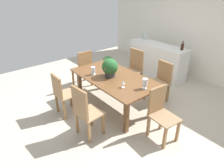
% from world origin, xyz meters
% --- Properties ---
extents(ground_plane, '(7.04, 7.04, 0.00)m').
position_xyz_m(ground_plane, '(0.00, 0.00, 0.00)').
color(ground_plane, '#BCB29E').
extents(back_wall, '(6.40, 0.10, 2.60)m').
position_xyz_m(back_wall, '(0.00, 2.60, 1.30)').
color(back_wall, silver).
rests_on(back_wall, ground).
extents(dining_table, '(1.91, 1.05, 0.73)m').
position_xyz_m(dining_table, '(0.00, -0.29, 0.63)').
color(dining_table, brown).
rests_on(dining_table, ground).
extents(chair_far_left, '(0.49, 0.44, 1.01)m').
position_xyz_m(chair_far_left, '(-0.43, 0.74, 0.56)').
color(chair_far_left, olive).
rests_on(chair_far_left, ground).
extents(chair_near_left, '(0.42, 0.41, 0.92)m').
position_xyz_m(chair_near_left, '(-0.43, -1.30, 0.51)').
color(chair_near_left, olive).
rests_on(chair_near_left, ground).
extents(chair_head_end, '(0.46, 0.43, 1.00)m').
position_xyz_m(chair_head_end, '(-1.25, -0.29, 0.54)').
color(chair_head_end, olive).
rests_on(chair_head_end, ground).
extents(chair_foot_end, '(0.50, 0.44, 0.95)m').
position_xyz_m(chair_foot_end, '(1.25, -0.28, 0.52)').
color(chair_foot_end, olive).
rests_on(chair_foot_end, ground).
extents(chair_far_right, '(0.48, 0.49, 0.93)m').
position_xyz_m(chair_far_right, '(0.44, 0.74, 0.52)').
color(chair_far_right, olive).
rests_on(chair_far_right, ground).
extents(chair_near_right, '(0.47, 0.44, 1.01)m').
position_xyz_m(chair_near_right, '(0.44, -1.31, 0.55)').
color(chair_near_right, olive).
rests_on(chair_near_right, ground).
extents(flower_centerpiece, '(0.34, 0.34, 0.39)m').
position_xyz_m(flower_centerpiece, '(-0.08, -0.34, 0.94)').
color(flower_centerpiece, '#333338').
rests_on(flower_centerpiece, dining_table).
extents(crystal_vase_left, '(0.10, 0.10, 0.18)m').
position_xyz_m(crystal_vase_left, '(-0.38, -0.56, 0.83)').
color(crystal_vase_left, silver).
rests_on(crystal_vase_left, dining_table).
extents(crystal_vase_center_near, '(0.10, 0.10, 0.21)m').
position_xyz_m(crystal_vase_center_near, '(0.76, -0.17, 0.85)').
color(crystal_vase_center_near, silver).
rests_on(crystal_vase_center_near, dining_table).
extents(wine_glass, '(0.07, 0.07, 0.14)m').
position_xyz_m(wine_glass, '(0.47, -0.45, 0.83)').
color(wine_glass, silver).
rests_on(wine_glass, dining_table).
extents(kitchen_counter, '(1.78, 0.51, 0.93)m').
position_xyz_m(kitchen_counter, '(-0.55, 1.81, 0.46)').
color(kitchen_counter, silver).
rests_on(kitchen_counter, ground).
extents(wine_bottle_dark, '(0.08, 0.08, 0.27)m').
position_xyz_m(wine_bottle_dark, '(-1.17, 1.92, 1.04)').
color(wine_bottle_dark, '#B2BFB7').
rests_on(wine_bottle_dark, kitchen_counter).
extents(wine_bottle_green, '(0.08, 0.08, 0.24)m').
position_xyz_m(wine_bottle_green, '(0.16, 1.89, 1.02)').
color(wine_bottle_green, black).
rests_on(wine_bottle_green, kitchen_counter).
extents(wine_bottle_amber, '(0.07, 0.07, 0.24)m').
position_xyz_m(wine_bottle_amber, '(-1.28, 1.91, 1.03)').
color(wine_bottle_amber, '#B2BFB7').
rests_on(wine_bottle_amber, kitchen_counter).
extents(potted_plant_floor, '(0.37, 0.37, 0.50)m').
position_xyz_m(potted_plant_floor, '(-1.64, 0.82, 0.26)').
color(potted_plant_floor, brown).
rests_on(potted_plant_floor, ground).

